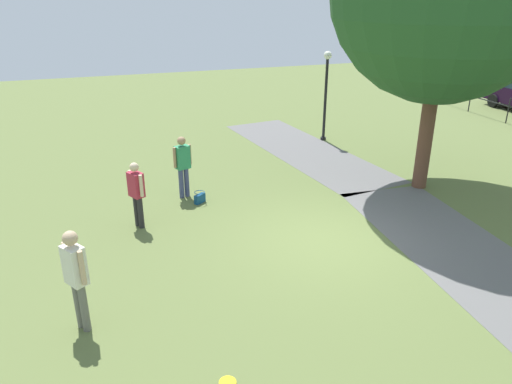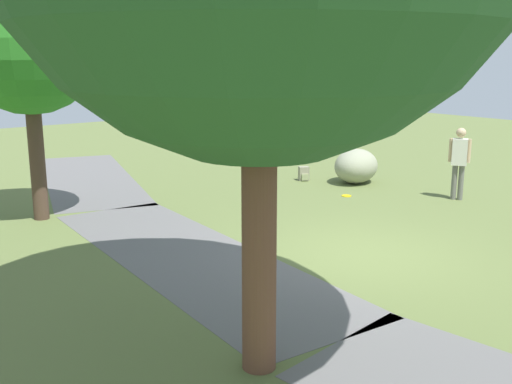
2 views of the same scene
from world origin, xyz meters
The scene contains 9 objects.
ground_plane centered at (0.00, 0.00, 0.00)m, with size 48.00×48.00×0.00m, color #5C6B38.
footpath_segment_near centered at (-6.03, 2.15, 0.00)m, with size 8.24×3.41×0.01m.
footpath_segment_mid centered at (1.92, 2.40, 0.00)m, with size 8.15×2.93×0.01m.
lamp_post centered at (-6.92, 3.32, 1.98)m, with size 0.28×0.28×3.17m.
woman_with_handbag centered at (-3.36, -2.53, 0.96)m, with size 0.34×0.50×1.67m.
man_near_boulder centered at (1.50, -5.17, 1.05)m, with size 0.45×0.39×1.79m.
passerby_on_path centered at (-1.96, -3.87, 0.91)m, with size 0.47×0.38×1.58m.
handbag_on_grass centered at (-2.83, -2.24, 0.14)m, with size 0.38×0.38×0.31m.
frisbee_on_grass centered at (3.44, -3.27, 0.01)m, with size 0.25×0.25×0.02m.
Camera 1 is at (8.60, -4.61, 5.19)m, focal length 34.18 mm.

